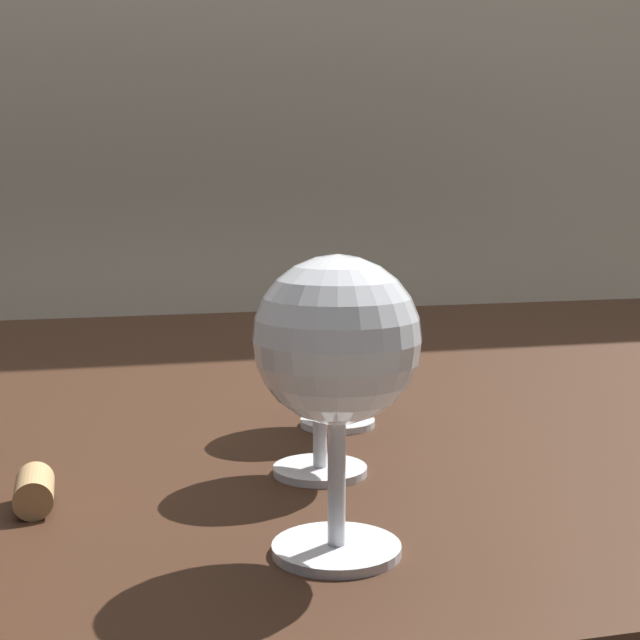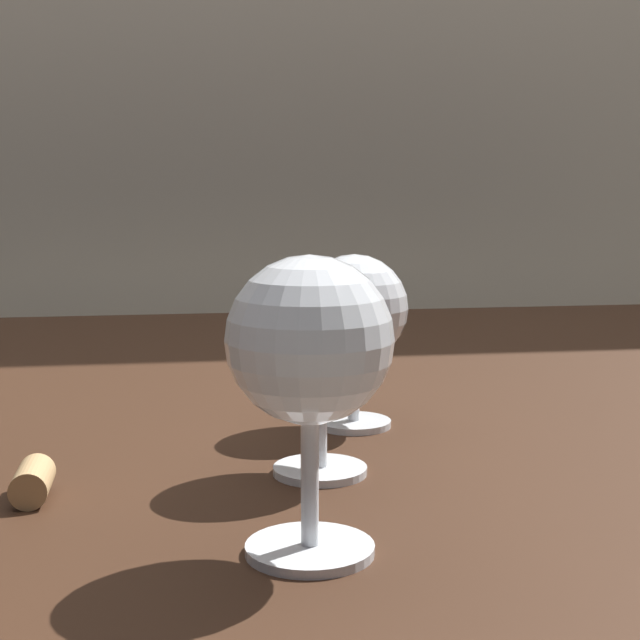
% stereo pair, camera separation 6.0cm
% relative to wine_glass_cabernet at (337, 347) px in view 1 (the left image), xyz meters
% --- Properties ---
extents(dining_table, '(1.43, 1.00, 0.76)m').
position_rel_wine_glass_cabernet_xyz_m(dining_table, '(0.04, 0.39, -0.19)').
color(dining_table, '#382114').
rests_on(dining_table, ground_plane).
extents(wine_glass_cabernet, '(0.08, 0.08, 0.15)m').
position_rel_wine_glass_cabernet_xyz_m(wine_glass_cabernet, '(0.00, 0.00, 0.00)').
color(wine_glass_cabernet, white).
rests_on(wine_glass_cabernet, dining_table).
extents(wine_glass_chardonnay, '(0.08, 0.08, 0.13)m').
position_rel_wine_glass_cabernet_xyz_m(wine_glass_chardonnay, '(0.02, 0.13, -0.02)').
color(wine_glass_chardonnay, white).
rests_on(wine_glass_chardonnay, dining_table).
extents(wine_glass_port, '(0.08, 0.08, 0.13)m').
position_rel_wine_glass_cabernet_xyz_m(wine_glass_port, '(0.07, 0.24, -0.02)').
color(wine_glass_port, white).
rests_on(wine_glass_port, dining_table).
extents(cork, '(0.02, 0.04, 0.02)m').
position_rel_wine_glass_cabernet_xyz_m(cork, '(-0.15, 0.11, -0.09)').
color(cork, tan).
rests_on(cork, dining_table).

